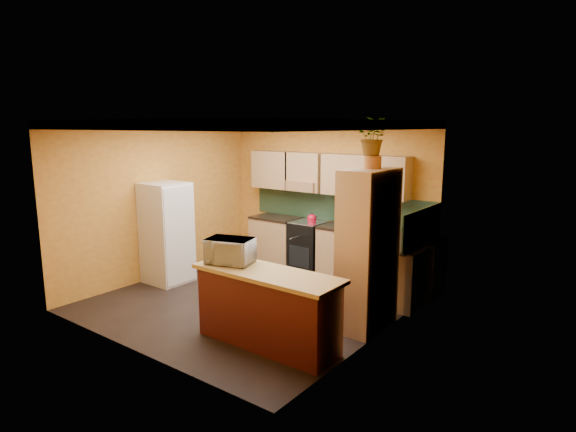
% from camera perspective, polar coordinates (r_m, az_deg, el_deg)
% --- Properties ---
extents(room_shell, '(4.24, 4.24, 2.72)m').
position_cam_1_polar(room_shell, '(7.23, -2.89, 6.36)').
color(room_shell, black).
rests_on(room_shell, ground).
extents(base_cabinets_back, '(3.65, 0.60, 0.88)m').
position_cam_1_polar(base_cabinets_back, '(8.51, 5.93, -4.30)').
color(base_cabinets_back, tan).
rests_on(base_cabinets_back, ground).
extents(countertop_back, '(3.65, 0.62, 0.04)m').
position_cam_1_polar(countertop_back, '(8.40, 6.00, -1.27)').
color(countertop_back, black).
rests_on(countertop_back, base_cabinets_back).
extents(stove, '(0.58, 0.58, 0.91)m').
position_cam_1_polar(stove, '(8.83, 2.45, -3.60)').
color(stove, black).
rests_on(stove, ground).
extents(kettle, '(0.22, 0.22, 0.18)m').
position_cam_1_polar(kettle, '(8.61, 2.84, -0.25)').
color(kettle, '#AB0B22').
rests_on(kettle, stove).
extents(sink, '(0.48, 0.40, 0.03)m').
position_cam_1_polar(sink, '(8.03, 10.75, -1.70)').
color(sink, silver).
rests_on(sink, countertop_back).
extents(base_cabinets_right, '(0.60, 0.80, 0.88)m').
position_cam_1_polar(base_cabinets_right, '(7.32, 12.44, -6.99)').
color(base_cabinets_right, tan).
rests_on(base_cabinets_right, ground).
extents(countertop_right, '(0.62, 0.80, 0.04)m').
position_cam_1_polar(countertop_right, '(7.20, 12.59, -3.50)').
color(countertop_right, black).
rests_on(countertop_right, base_cabinets_right).
extents(fridge, '(0.68, 0.66, 1.70)m').
position_cam_1_polar(fridge, '(8.36, -14.19, -1.95)').
color(fridge, silver).
rests_on(fridge, ground).
extents(pantry, '(0.48, 0.90, 2.10)m').
position_cam_1_polar(pantry, '(6.31, 9.46, -4.00)').
color(pantry, tan).
rests_on(pantry, ground).
extents(fern_pot, '(0.22, 0.22, 0.16)m').
position_cam_1_polar(fern_pot, '(6.17, 10.00, 6.31)').
color(fern_pot, '#A65F28').
rests_on(fern_pot, pantry).
extents(fern, '(0.48, 0.43, 0.47)m').
position_cam_1_polar(fern, '(6.15, 10.09, 9.25)').
color(fern, tan).
rests_on(fern, fern_pot).
extents(breakfast_bar, '(1.80, 0.55, 0.88)m').
position_cam_1_polar(breakfast_bar, '(5.91, -2.48, -11.13)').
color(breakfast_bar, '#4A1811').
rests_on(breakfast_bar, ground).
extents(bar_top, '(1.90, 0.65, 0.05)m').
position_cam_1_polar(bar_top, '(5.75, -2.51, -6.82)').
color(bar_top, tan).
rests_on(bar_top, breakfast_bar).
extents(microwave, '(0.66, 0.54, 0.32)m').
position_cam_1_polar(microwave, '(6.08, -6.93, -4.11)').
color(microwave, silver).
rests_on(microwave, bar_top).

